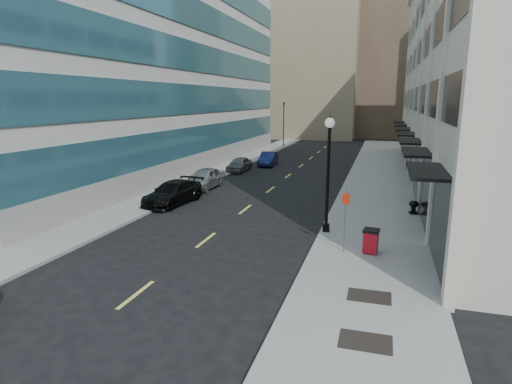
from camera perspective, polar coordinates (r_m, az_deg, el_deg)
The scene contains 20 objects.
ground at distance 14.00m, azimuth -20.20°, elevation -16.13°, with size 160.00×160.00×0.00m, color black.
sidewalk_right at distance 30.39m, azimuth 15.76°, elevation -0.39°, with size 5.00×80.00×0.15m, color gray.
sidewalk_left at distance 33.56m, azimuth -8.85°, elevation 1.10°, with size 3.00×80.00×0.15m, color gray.
building_left at distance 43.82m, azimuth -16.89°, elevation 16.34°, with size 16.14×46.00×20.00m.
skyline_tan_near at distance 78.95m, azimuth 8.35°, elevation 17.59°, with size 14.00×18.00×28.00m, color #827255.
skyline_brown at distance 82.38m, azimuth 17.62°, elevation 19.04°, with size 12.00×16.00×34.00m, color brown.
skyline_tan_far at distance 90.47m, azimuth 2.76°, elevation 15.10°, with size 12.00×14.00×22.00m, color #827255.
skyline_stone at distance 76.48m, azimuth 25.05°, elevation 13.77°, with size 10.00×14.00×20.00m, color #BDB6A0.
grate_mid at distance 12.43m, azimuth 14.39°, elevation -18.74°, with size 1.40×1.00×0.01m, color black.
grate_far at distance 14.91m, azimuth 14.87°, elevation -13.28°, with size 1.40×1.00×0.01m, color black.
road_centerline at distance 28.55m, azimuth 0.42°, elevation -0.86°, with size 0.15×68.20×0.01m.
traffic_signal at distance 59.21m, azimuth 3.74°, elevation 11.48°, with size 0.66×0.66×6.98m.
car_black_pickup at distance 27.43m, azimuth -11.03°, elevation -0.11°, with size 2.00×4.93×1.43m, color black.
car_silver_sedan at distance 31.88m, azimuth -6.86°, elevation 1.83°, with size 1.80×4.46×1.52m, color gray.
car_blue_sedan at distance 42.86m, azimuth 1.65°, elevation 4.45°, with size 1.42×4.06×1.34m, color navy.
car_grey_sedan at distance 39.22m, azimuth -2.25°, elevation 3.71°, with size 1.56×3.88×1.32m, color slate.
trash_bin at distance 18.65m, azimuth 15.06°, elevation -6.22°, with size 0.72×0.76×1.03m.
lamppost at distance 20.56m, azimuth 9.62°, elevation 3.62°, with size 0.47×0.47×5.63m.
sign_post at distance 18.15m, azimuth 11.83°, elevation -2.71°, with size 0.31×0.15×2.72m.
urn_planter at distance 25.69m, azimuth 20.29°, elevation -1.74°, with size 0.54×0.54×0.75m.
Camera 1 is at (7.74, -9.71, 6.48)m, focal length 30.00 mm.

